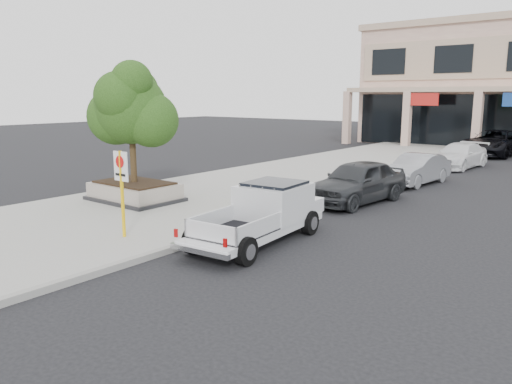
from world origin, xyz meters
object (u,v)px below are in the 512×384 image
(pickup_truck, at_px, (257,215))
(curb_car_a, at_px, (357,182))
(no_parking_sign, at_px, (122,182))
(planter, at_px, (135,191))
(curb_car_c, at_px, (459,156))
(curb_car_d, at_px, (495,143))
(curb_car_b, at_px, (416,169))
(planter_tree, at_px, (137,109))

(pickup_truck, xyz_separation_m, curb_car_a, (-0.31, 6.27, 0.01))
(no_parking_sign, height_order, curb_car_a, no_parking_sign)
(planter, height_order, curb_car_c, curb_car_c)
(curb_car_c, bearing_deg, curb_car_d, 94.72)
(planter, distance_m, curb_car_b, 12.19)
(planter_tree, distance_m, pickup_truck, 6.93)
(curb_car_a, bearing_deg, planter_tree, -133.35)
(curb_car_b, distance_m, curb_car_d, 13.61)
(curb_car_a, height_order, curb_car_b, curb_car_a)
(no_parking_sign, distance_m, curb_car_d, 27.33)
(no_parking_sign, height_order, curb_car_d, no_parking_sign)
(planter, bearing_deg, planter_tree, 48.97)
(curb_car_b, bearing_deg, planter, -115.76)
(planter, height_order, curb_car_a, curb_car_a)
(planter, xyz_separation_m, curb_car_c, (6.25, 16.81, 0.19))
(pickup_truck, relative_size, curb_car_a, 1.06)
(curb_car_a, distance_m, curb_car_d, 18.77)
(planter, distance_m, planter_tree, 2.95)
(no_parking_sign, relative_size, curb_car_c, 0.50)
(pickup_truck, height_order, curb_car_a, curb_car_a)
(pickup_truck, bearing_deg, curb_car_d, 85.33)
(planter, distance_m, curb_car_a, 8.06)
(curb_car_a, bearing_deg, pickup_truck, -80.82)
(pickup_truck, distance_m, curb_car_d, 25.04)
(planter, relative_size, no_parking_sign, 1.39)
(planter, xyz_separation_m, curb_car_b, (6.36, 10.39, 0.19))
(pickup_truck, relative_size, curb_car_c, 1.06)
(curb_car_d, bearing_deg, curb_car_a, -84.76)
(planter, bearing_deg, pickup_truck, -9.24)
(planter_tree, xyz_separation_m, no_parking_sign, (3.47, -3.33, -1.78))
(curb_car_c, distance_m, curb_car_d, 7.19)
(no_parking_sign, bearing_deg, planter_tree, 136.15)
(curb_car_a, bearing_deg, no_parking_sign, -100.30)
(planter, height_order, planter_tree, planter_tree)
(planter_tree, xyz_separation_m, curb_car_a, (5.99, 5.07, -2.63))
(pickup_truck, relative_size, curb_car_d, 0.81)
(planter_tree, height_order, curb_car_a, planter_tree)
(curb_car_d, bearing_deg, curb_car_b, -84.00)
(curb_car_b, bearing_deg, curb_car_a, -86.95)
(no_parking_sign, bearing_deg, curb_car_c, 82.44)
(planter_tree, bearing_deg, no_parking_sign, -43.85)
(no_parking_sign, xyz_separation_m, curb_car_a, (2.52, 8.41, -0.85))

